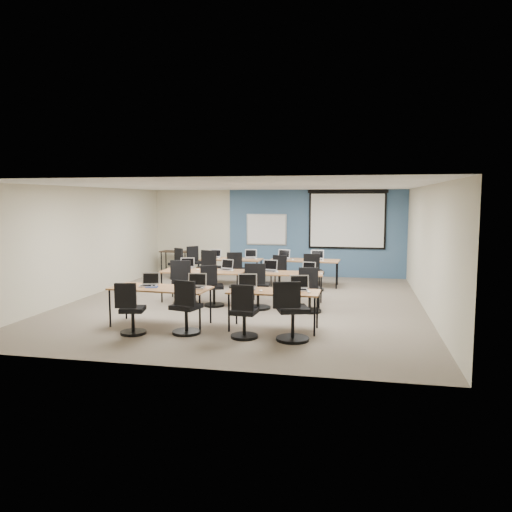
% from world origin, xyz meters
% --- Properties ---
extents(floor, '(8.00, 9.00, 0.02)m').
position_xyz_m(floor, '(0.00, 0.00, 0.00)').
color(floor, '#6B6354').
rests_on(floor, ground).
extents(ceiling, '(8.00, 9.00, 0.02)m').
position_xyz_m(ceiling, '(0.00, 0.00, 2.70)').
color(ceiling, white).
rests_on(ceiling, ground).
extents(wall_back, '(8.00, 0.04, 2.70)m').
position_xyz_m(wall_back, '(0.00, 4.50, 1.35)').
color(wall_back, beige).
rests_on(wall_back, ground).
extents(wall_front, '(8.00, 0.04, 2.70)m').
position_xyz_m(wall_front, '(0.00, -4.50, 1.35)').
color(wall_front, beige).
rests_on(wall_front, ground).
extents(wall_left, '(0.04, 9.00, 2.70)m').
position_xyz_m(wall_left, '(-4.00, 0.00, 1.35)').
color(wall_left, beige).
rests_on(wall_left, ground).
extents(wall_right, '(0.04, 9.00, 2.70)m').
position_xyz_m(wall_right, '(4.00, 0.00, 1.35)').
color(wall_right, beige).
rests_on(wall_right, ground).
extents(blue_accent_panel, '(5.50, 0.04, 2.70)m').
position_xyz_m(blue_accent_panel, '(1.25, 4.47, 1.35)').
color(blue_accent_panel, '#3D5977').
rests_on(blue_accent_panel, wall_back).
extents(whiteboard, '(1.28, 0.03, 0.98)m').
position_xyz_m(whiteboard, '(-0.30, 4.43, 1.45)').
color(whiteboard, '#B0B8BC').
rests_on(whiteboard, wall_back).
extents(projector_screen, '(2.40, 0.10, 1.82)m').
position_xyz_m(projector_screen, '(2.20, 4.41, 1.89)').
color(projector_screen, black).
rests_on(projector_screen, wall_back).
extents(training_table_front_left, '(1.89, 0.79, 0.73)m').
position_xyz_m(training_table_front_left, '(-1.12, -2.26, 0.69)').
color(training_table_front_left, brown).
rests_on(training_table_front_left, floor).
extents(training_table_front_right, '(1.67, 0.70, 0.73)m').
position_xyz_m(training_table_front_right, '(1.05, -2.18, 0.68)').
color(training_table_front_right, olive).
rests_on(training_table_front_right, floor).
extents(training_table_mid_left, '(1.94, 0.81, 0.73)m').
position_xyz_m(training_table_mid_left, '(-1.01, 0.07, 0.69)').
color(training_table_mid_left, olive).
rests_on(training_table_mid_left, floor).
extents(training_table_mid_right, '(1.72, 0.71, 0.73)m').
position_xyz_m(training_table_mid_right, '(0.93, 0.13, 0.68)').
color(training_table_mid_right, olive).
rests_on(training_table_mid_right, floor).
extents(training_table_back_left, '(1.70, 0.71, 0.73)m').
position_xyz_m(training_table_back_left, '(-0.94, 2.49, 0.68)').
color(training_table_back_left, '#975228').
rests_on(training_table_back_left, floor).
extents(training_table_back_right, '(1.90, 0.79, 0.73)m').
position_xyz_m(training_table_back_right, '(1.10, 2.67, 0.69)').
color(training_table_back_right, olive).
rests_on(training_table_back_right, floor).
extents(laptop_0, '(0.33, 0.28, 0.25)m').
position_xyz_m(laptop_0, '(-1.39, -2.16, 0.79)').
color(laptop_0, '#A1A0AD').
rests_on(laptop_0, training_table_front_left).
extents(mouse_0, '(0.08, 0.11, 0.03)m').
position_xyz_m(mouse_0, '(-1.31, -2.23, 0.74)').
color(mouse_0, white).
rests_on(mouse_0, training_table_front_left).
extents(task_chair_0, '(0.46, 0.46, 0.95)m').
position_xyz_m(task_chair_0, '(-1.37, -3.02, 0.39)').
color(task_chair_0, black).
rests_on(task_chair_0, floor).
extents(laptop_1, '(0.35, 0.30, 0.27)m').
position_xyz_m(laptop_1, '(-0.45, -2.16, 0.80)').
color(laptop_1, '#B2B2BF').
rests_on(laptop_1, training_table_front_left).
extents(mouse_1, '(0.08, 0.10, 0.03)m').
position_xyz_m(mouse_1, '(-0.31, -2.25, 0.74)').
color(mouse_1, white).
rests_on(mouse_1, training_table_front_left).
extents(task_chair_1, '(0.51, 0.51, 0.99)m').
position_xyz_m(task_chair_1, '(-0.42, -2.80, 0.41)').
color(task_chair_1, black).
rests_on(task_chair_1, floor).
extents(laptop_2, '(0.36, 0.31, 0.27)m').
position_xyz_m(laptop_2, '(0.51, -2.07, 0.80)').
color(laptop_2, '#ACACB9').
rests_on(laptop_2, training_table_front_right).
extents(mouse_2, '(0.08, 0.11, 0.04)m').
position_xyz_m(mouse_2, '(0.83, -2.29, 0.74)').
color(mouse_2, white).
rests_on(mouse_2, training_table_front_right).
extents(task_chair_2, '(0.48, 0.48, 0.96)m').
position_xyz_m(task_chair_2, '(0.64, -2.86, 0.40)').
color(task_chair_2, black).
rests_on(task_chair_2, floor).
extents(laptop_3, '(0.36, 0.30, 0.27)m').
position_xyz_m(laptop_3, '(1.49, -2.02, 0.80)').
color(laptop_3, '#AFB0B6').
rests_on(laptop_3, training_table_front_right).
extents(mouse_3, '(0.09, 0.12, 0.04)m').
position_xyz_m(mouse_3, '(1.70, -2.24, 0.74)').
color(mouse_3, white).
rests_on(mouse_3, training_table_front_right).
extents(task_chair_3, '(0.59, 0.57, 1.04)m').
position_xyz_m(task_chair_3, '(1.47, -2.85, 0.43)').
color(task_chair_3, black).
rests_on(task_chair_3, floor).
extents(laptop_4, '(0.34, 0.29, 0.25)m').
position_xyz_m(laptop_4, '(-1.53, 0.35, 0.79)').
color(laptop_4, '#B6B6B6').
rests_on(laptop_4, training_table_mid_left).
extents(mouse_4, '(0.07, 0.11, 0.04)m').
position_xyz_m(mouse_4, '(-1.16, 0.09, 0.74)').
color(mouse_4, white).
rests_on(mouse_4, training_table_mid_left).
extents(task_chair_4, '(0.56, 0.56, 1.04)m').
position_xyz_m(task_chair_4, '(-1.32, -0.40, 0.43)').
color(task_chair_4, black).
rests_on(task_chair_4, floor).
extents(laptop_5, '(0.32, 0.28, 0.25)m').
position_xyz_m(laptop_5, '(-0.51, 0.30, 0.79)').
color(laptop_5, silver).
rests_on(laptop_5, training_table_mid_left).
extents(mouse_5, '(0.08, 0.11, 0.03)m').
position_xyz_m(mouse_5, '(-0.33, 0.12, 0.74)').
color(mouse_5, white).
rests_on(mouse_5, training_table_mid_left).
extents(task_chair_5, '(0.48, 0.46, 0.95)m').
position_xyz_m(task_chair_5, '(-0.63, -0.46, 0.39)').
color(task_chair_5, black).
rests_on(task_chair_5, floor).
extents(laptop_6, '(0.35, 0.29, 0.26)m').
position_xyz_m(laptop_6, '(0.54, 0.27, 0.79)').
color(laptop_6, silver).
rests_on(laptop_6, training_table_mid_right).
extents(mouse_6, '(0.07, 0.11, 0.03)m').
position_xyz_m(mouse_6, '(0.75, 0.10, 0.74)').
color(mouse_6, white).
rests_on(mouse_6, training_table_mid_right).
extents(task_chair_6, '(0.55, 0.55, 1.03)m').
position_xyz_m(task_chair_6, '(0.41, -0.54, 0.43)').
color(task_chair_6, black).
rests_on(task_chair_6, floor).
extents(laptop_7, '(0.31, 0.27, 0.24)m').
position_xyz_m(laptop_7, '(1.45, 0.25, 0.79)').
color(laptop_7, '#ABABB7').
rests_on(laptop_7, training_table_mid_right).
extents(mouse_7, '(0.09, 0.11, 0.04)m').
position_xyz_m(mouse_7, '(1.76, 0.04, 0.74)').
color(mouse_7, white).
rests_on(mouse_7, training_table_mid_right).
extents(task_chair_7, '(0.50, 0.50, 0.98)m').
position_xyz_m(task_chair_7, '(1.56, -0.63, 0.41)').
color(task_chair_7, black).
rests_on(task_chair_7, floor).
extents(laptop_8, '(0.31, 0.26, 0.24)m').
position_xyz_m(laptop_8, '(-1.47, 2.63, 0.79)').
color(laptop_8, silver).
rests_on(laptop_8, training_table_back_left).
extents(mouse_8, '(0.07, 0.10, 0.03)m').
position_xyz_m(mouse_8, '(-1.32, 2.49, 0.74)').
color(mouse_8, white).
rests_on(mouse_8, training_table_back_left).
extents(task_chair_8, '(0.58, 0.57, 1.04)m').
position_xyz_m(task_chair_8, '(-1.42, 1.86, 0.43)').
color(task_chair_8, black).
rests_on(task_chair_8, floor).
extents(laptop_9, '(0.33, 0.28, 0.25)m').
position_xyz_m(laptop_9, '(-0.45, 2.69, 0.79)').
color(laptop_9, '#ACACAD').
rests_on(laptop_9, training_table_back_left).
extents(mouse_9, '(0.09, 0.11, 0.03)m').
position_xyz_m(mouse_9, '(-0.23, 2.51, 0.74)').
color(mouse_9, white).
rests_on(mouse_9, training_table_back_left).
extents(task_chair_9, '(0.51, 0.51, 0.99)m').
position_xyz_m(task_chair_9, '(-0.65, 1.93, 0.41)').
color(task_chair_9, black).
rests_on(task_chair_9, floor).
extents(laptop_10, '(0.35, 0.30, 0.26)m').
position_xyz_m(laptop_10, '(0.50, 2.74, 0.79)').
color(laptop_10, silver).
rests_on(laptop_10, training_table_back_right).
extents(mouse_10, '(0.09, 0.12, 0.04)m').
position_xyz_m(mouse_10, '(0.79, 2.50, 0.74)').
color(mouse_10, white).
rests_on(mouse_10, training_table_back_right).
extents(task_chair_10, '(0.46, 0.46, 0.95)m').
position_xyz_m(task_chair_10, '(0.53, 1.85, 0.39)').
color(task_chair_10, black).
rests_on(task_chair_10, floor).
extents(laptop_11, '(0.36, 0.30, 0.27)m').
position_xyz_m(laptop_11, '(1.44, 2.74, 0.80)').
color(laptop_11, '#A7A7AA').
rests_on(laptop_11, training_table_back_right).
extents(mouse_11, '(0.08, 0.10, 0.03)m').
position_xyz_m(mouse_11, '(1.61, 2.53, 0.74)').
color(mouse_11, white).
rests_on(mouse_11, training_table_back_right).
extents(task_chair_11, '(0.52, 0.52, 1.00)m').
position_xyz_m(task_chair_11, '(1.41, 1.93, 0.41)').
color(task_chair_11, black).
rests_on(task_chair_11, floor).
extents(blue_mousepad, '(0.27, 0.24, 0.01)m').
position_xyz_m(blue_mousepad, '(-1.29, -2.28, 0.73)').
color(blue_mousepad, navy).
rests_on(blue_mousepad, training_table_front_left).
extents(snack_bowl, '(0.34, 0.34, 0.07)m').
position_xyz_m(snack_bowl, '(-0.55, -2.44, 0.77)').
color(snack_bowl, brown).
rests_on(snack_bowl, training_table_front_left).
extents(snack_plate, '(0.19, 0.19, 0.01)m').
position_xyz_m(snack_plate, '(0.62, -2.40, 0.74)').
color(snack_plate, white).
rests_on(snack_plate, training_table_front_right).
extents(coffee_cup, '(0.07, 0.07, 0.06)m').
position_xyz_m(coffee_cup, '(0.61, -2.27, 0.77)').
color(coffee_cup, white).
rests_on(coffee_cup, snack_plate).
extents(utility_table, '(0.92, 0.51, 0.75)m').
position_xyz_m(utility_table, '(-3.21, 4.03, 0.66)').
color(utility_table, black).
rests_on(utility_table, floor).
extents(spare_chair_a, '(0.58, 0.48, 0.97)m').
position_xyz_m(spare_chair_a, '(-2.34, 3.59, 0.40)').
color(spare_chair_a, black).
rests_on(spare_chair_a, floor).
extents(spare_chair_b, '(0.52, 0.46, 0.95)m').
position_xyz_m(spare_chair_b, '(-2.79, 3.11, 0.39)').
color(spare_chair_b, black).
rests_on(spare_chair_b, floor).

